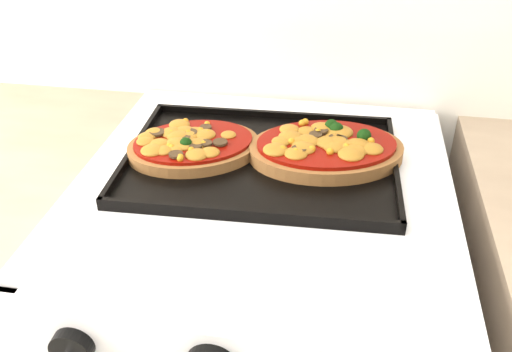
# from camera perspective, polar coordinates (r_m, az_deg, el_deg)

# --- Properties ---
(knob_left) EXTENTS (0.05, 0.02, 0.05)m
(knob_left) POSITION_cam_1_polar(r_m,az_deg,el_deg) (0.75, -17.92, -16.04)
(knob_left) COLOR black
(knob_left) RESTS_ON control_panel
(baking_tray) EXTENTS (0.45, 0.34, 0.02)m
(baking_tray) POSITION_cam_1_polar(r_m,az_deg,el_deg) (0.93, 0.52, 1.73)
(baking_tray) COLOR black
(baking_tray) RESTS_ON stove
(pizza_left) EXTENTS (0.26, 0.23, 0.03)m
(pizza_left) POSITION_cam_1_polar(r_m,az_deg,el_deg) (0.95, -6.26, 3.15)
(pizza_left) COLOR #956033
(pizza_left) RESTS_ON baking_tray
(pizza_right) EXTENTS (0.28, 0.23, 0.04)m
(pizza_right) POSITION_cam_1_polar(r_m,az_deg,el_deg) (0.94, 7.04, 2.85)
(pizza_right) COLOR #956033
(pizza_right) RESTS_ON baking_tray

